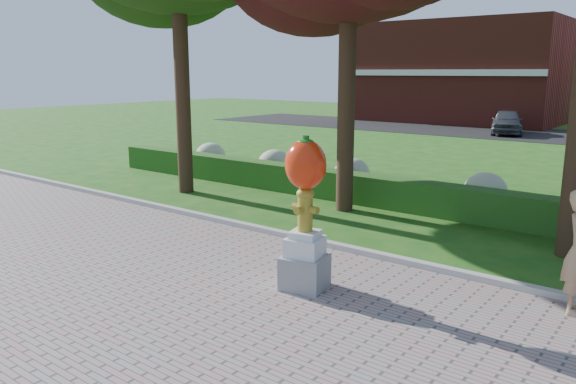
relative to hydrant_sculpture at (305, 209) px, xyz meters
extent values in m
plane|color=#175214|center=(-0.44, -0.90, -1.39)|extent=(100.00, 100.00, 0.00)
cube|color=#ADADA5|center=(-0.44, 2.10, -1.31)|extent=(40.00, 0.18, 0.15)
cube|color=#194814|center=(-0.44, 6.10, -0.99)|extent=(24.00, 0.70, 0.80)
ellipsoid|color=#A7AD84|center=(-9.44, 7.10, -0.84)|extent=(1.10, 1.10, 0.99)
ellipsoid|color=#A7AD84|center=(-6.44, 7.10, -0.84)|extent=(1.10, 1.10, 0.99)
ellipsoid|color=#A7AD84|center=(-3.44, 7.10, -0.84)|extent=(1.10, 1.10, 0.99)
ellipsoid|color=#A7AD84|center=(0.56, 7.10, -0.84)|extent=(1.10, 1.10, 0.99)
cube|color=maroon|center=(-10.44, 33.10, 2.11)|extent=(14.00, 8.00, 7.00)
cylinder|color=black|center=(-7.44, 4.10, 1.97)|extent=(0.44, 0.44, 6.72)
cylinder|color=black|center=(-2.44, 5.10, 1.69)|extent=(0.44, 0.44, 6.16)
cube|color=gray|center=(0.00, 0.00, -1.07)|extent=(0.83, 0.83, 0.55)
cube|color=silver|center=(0.00, 0.00, -0.64)|extent=(0.67, 0.67, 0.31)
cube|color=silver|center=(0.00, 0.00, -0.42)|extent=(0.53, 0.53, 0.11)
cylinder|color=olive|center=(0.00, 0.00, -0.06)|extent=(0.24, 0.24, 0.62)
ellipsoid|color=olive|center=(0.00, 0.00, 0.25)|extent=(0.29, 0.29, 0.20)
cylinder|color=olive|center=(-0.18, 0.00, 0.01)|extent=(0.13, 0.12, 0.12)
cylinder|color=olive|center=(0.18, 0.00, 0.01)|extent=(0.13, 0.12, 0.12)
cylinder|color=olive|center=(0.00, -0.17, 0.01)|extent=(0.13, 0.13, 0.13)
cylinder|color=olive|center=(0.00, 0.00, 0.34)|extent=(0.09, 0.09, 0.06)
ellipsoid|color=red|center=(0.00, 0.00, 0.73)|extent=(0.70, 0.62, 0.81)
ellipsoid|color=red|center=(-0.20, 0.00, 0.71)|extent=(0.34, 0.34, 0.51)
ellipsoid|color=red|center=(0.20, 0.00, 0.71)|extent=(0.34, 0.34, 0.51)
cylinder|color=#1A5F15|center=(0.00, 0.00, 1.13)|extent=(0.11, 0.11, 0.13)
ellipsoid|color=#1A5F15|center=(0.00, 0.00, 1.10)|extent=(0.27, 0.27, 0.09)
imported|color=#45474E|center=(-4.78, 26.44, -0.66)|extent=(2.77, 4.44, 1.41)
camera|label=1|loc=(5.19, -7.14, 2.18)|focal=35.00mm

